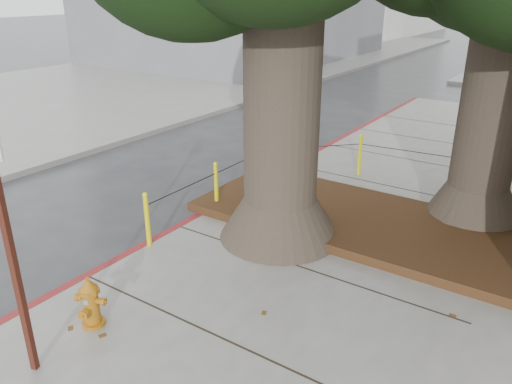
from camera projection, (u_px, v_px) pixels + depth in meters
ground at (189, 332)px, 6.41m from camera, size 140.00×140.00×0.00m
sidewalk_opposite at (96, 89)px, 21.30m from camera, size 14.00×60.00×0.15m
curb_red at (196, 220)px, 9.34m from camera, size 0.14×26.00×0.16m
planter_bed at (372, 223)px, 8.84m from camera, size 6.40×2.60×0.16m
bollard_ring at (300, 173)px, 9.96m from camera, size 3.79×5.39×0.95m
fire_hydrant at (91, 302)px, 6.19m from camera, size 0.37×0.37×0.69m
signpost at (8, 240)px, 4.99m from camera, size 0.28×0.11×2.86m
car_dark at (222, 60)px, 25.83m from camera, size 1.75×4.12×1.18m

